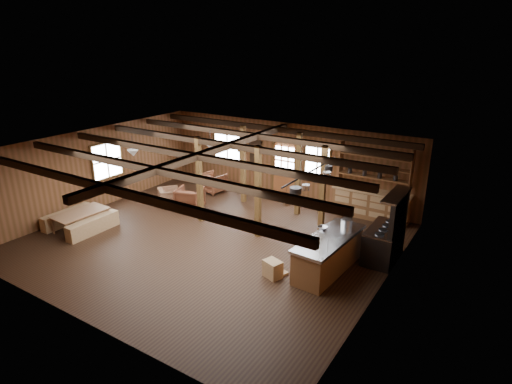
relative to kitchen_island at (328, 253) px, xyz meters
The scene contains 22 objects.
room 3.72m from the kitchen_island, behind, with size 10.04×9.04×2.84m.
ceiling_joists 4.22m from the kitchen_island, behind, with size 9.80×8.82×0.18m.
timber_posts 3.71m from the kitchen_island, 149.13° to the left, with size 3.95×2.35×2.80m.
back_door 5.55m from the kitchen_island, 130.53° to the left, with size 1.02×0.08×2.15m.
window_back_left 7.58m from the kitchen_island, 145.75° to the left, with size 1.32×0.06×1.32m.
window_back_right 4.94m from the kitchen_island, 118.58° to the left, with size 1.02×0.06×1.32m.
window_left 8.64m from the kitchen_island, behind, with size 0.14×1.24×1.32m.
notice_boards 6.72m from the kitchen_island, 140.41° to the left, with size 1.08×0.03×0.90m.
back_counter 3.97m from the kitchen_island, 92.89° to the left, with size 2.55×0.60×2.45m.
pendant_lamps 6.16m from the kitchen_island, behind, with size 1.86×2.36×0.66m.
pot_rack 1.91m from the kitchen_island, behind, with size 0.40×3.00×0.45m.
kitchen_island is the anchor object (origin of this frame).
step_stool 1.49m from the kitchen_island, 134.56° to the right, with size 0.50×0.36×0.44m, color olive.
commercial_range 1.72m from the kitchen_island, 52.35° to the left, with size 0.80×1.55×1.91m.
dining_table 7.71m from the kitchen_island, 166.80° to the right, with size 1.61×0.90×0.57m, color #906341.
bench_wall 8.44m from the kitchen_island, 167.96° to the right, with size 0.32×1.70×0.47m, color olive.
bench_aisle 7.20m from the kitchen_island, 165.85° to the right, with size 0.33×1.74×0.48m, color olive.
armchair_a 5.89m from the kitchen_island, 167.14° to the left, with size 0.84×0.87×0.79m, color #5D2E1B.
armchair_b 6.96m from the kitchen_island, 152.61° to the left, with size 0.81×0.83×0.76m, color brown.
armchair_c 6.67m from the kitchen_island, 169.72° to the left, with size 0.71×0.73×0.66m, color brown.
counter_pot 1.07m from the kitchen_island, 83.81° to the left, with size 0.31×0.31×0.19m, color silver.
bowl 0.71m from the kitchen_island, 133.08° to the left, with size 0.25×0.25×0.06m, color silver.
Camera 1 is at (7.23, -8.95, 5.62)m, focal length 30.00 mm.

